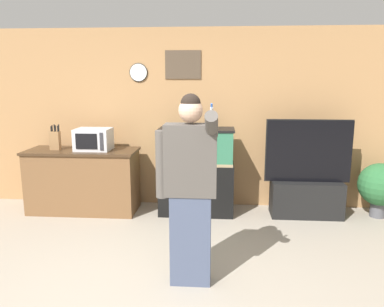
# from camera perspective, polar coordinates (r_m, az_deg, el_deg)

# --- Properties ---
(ground_plane) EXTENTS (18.00, 18.00, 0.00)m
(ground_plane) POSITION_cam_1_polar(r_m,az_deg,el_deg) (3.44, -6.54, -21.89)
(ground_plane) COLOR gray
(wall_back_paneled) EXTENTS (10.00, 0.08, 2.60)m
(wall_back_paneled) POSITION_cam_1_polar(r_m,az_deg,el_deg) (5.56, -1.71, 5.34)
(wall_back_paneled) COLOR #A87A4C
(wall_back_paneled) RESTS_ON ground_plane
(counter_island) EXTENTS (1.55, 0.63, 0.90)m
(counter_island) POSITION_cam_1_polar(r_m,az_deg,el_deg) (5.59, -16.21, -3.96)
(counter_island) COLOR brown
(counter_island) RESTS_ON ground_plane
(microwave) EXTENTS (0.48, 0.38, 0.30)m
(microwave) POSITION_cam_1_polar(r_m,az_deg,el_deg) (5.42, -14.77, 2.11)
(microwave) COLOR silver
(microwave) RESTS_ON counter_island
(knife_block) EXTENTS (0.14, 0.09, 0.36)m
(knife_block) POSITION_cam_1_polar(r_m,az_deg,el_deg) (5.59, -20.14, 1.91)
(knife_block) COLOR olive
(knife_block) RESTS_ON counter_island
(aquarium_on_stand) EXTENTS (1.04, 0.46, 1.21)m
(aquarium_on_stand) POSITION_cam_1_polar(r_m,az_deg,el_deg) (5.24, 0.68, -2.73)
(aquarium_on_stand) COLOR black
(aquarium_on_stand) RESTS_ON ground_plane
(tv_on_stand) EXTENTS (1.16, 0.40, 1.35)m
(tv_on_stand) POSITION_cam_1_polar(r_m,az_deg,el_deg) (5.42, 17.05, -5.07)
(tv_on_stand) COLOR black
(tv_on_stand) RESTS_ON ground_plane
(person_standing) EXTENTS (0.55, 0.42, 1.76)m
(person_standing) POSITION_cam_1_polar(r_m,az_deg,el_deg) (3.37, -0.37, -5.29)
(person_standing) COLOR #424C66
(person_standing) RESTS_ON ground_plane
(potted_plant) EXTENTS (0.58, 0.58, 0.75)m
(potted_plant) POSITION_cam_1_polar(r_m,az_deg,el_deg) (5.74, 26.74, -4.38)
(potted_plant) COLOR #4C4C51
(potted_plant) RESTS_ON ground_plane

